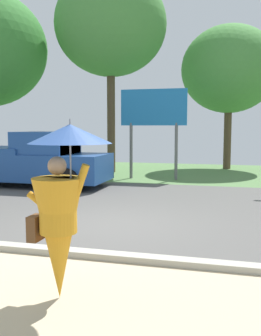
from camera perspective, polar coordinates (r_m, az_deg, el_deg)
name	(u,v)px	position (r m, az deg, el deg)	size (l,w,h in m)	color
ground_plane	(138,201)	(10.98, 1.10, -4.89)	(40.00, 22.00, 0.20)	#565451
monk_pedestrian	(61,209)	(4.60, -10.23, -5.97)	(1.05, 0.96, 2.13)	orange
pickup_truck	(34,161)	(13.78, -13.99, 1.02)	(5.20, 2.28, 1.88)	#1E478C
roadside_billboard	(154,114)	(15.16, 3.41, 7.98)	(2.60, 0.12, 3.50)	slate
tree_left_far	(229,70)	(19.63, 14.36, 13.89)	(4.57, 4.57, 6.87)	brown
tree_right_far	(111,25)	(18.08, -2.95, 20.28)	(4.91, 4.91, 8.74)	brown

